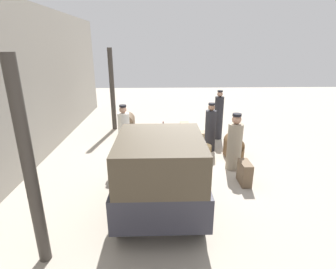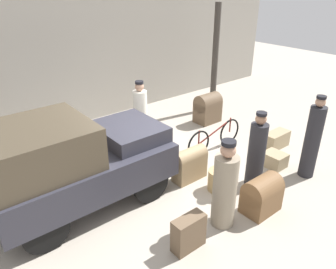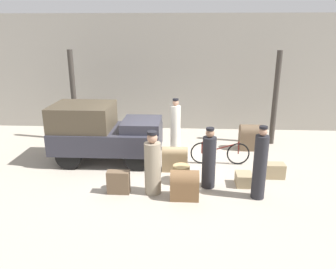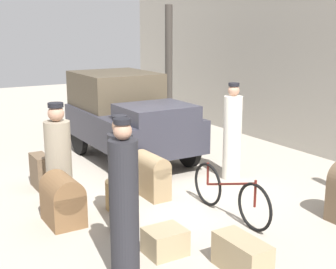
{
  "view_description": "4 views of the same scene",
  "coord_description": "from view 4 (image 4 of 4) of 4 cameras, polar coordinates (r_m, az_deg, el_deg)",
  "views": [
    {
      "loc": [
        -6.79,
        0.42,
        3.34
      ],
      "look_at": [
        0.2,
        0.2,
        0.95
      ],
      "focal_mm": 28.0,
      "sensor_mm": 36.0,
      "label": 1
    },
    {
      "loc": [
        -3.67,
        -4.54,
        3.91
      ],
      "look_at": [
        0.2,
        0.2,
        0.95
      ],
      "focal_mm": 35.0,
      "sensor_mm": 36.0,
      "label": 2
    },
    {
      "loc": [
        0.71,
        -9.0,
        3.92
      ],
      "look_at": [
        0.2,
        0.2,
        0.95
      ],
      "focal_mm": 35.0,
      "sensor_mm": 36.0,
      "label": 3
    },
    {
      "loc": [
        6.83,
        -3.8,
        2.76
      ],
      "look_at": [
        0.2,
        0.2,
        0.95
      ],
      "focal_mm": 50.0,
      "sensor_mm": 36.0,
      "label": 4
    }
  ],
  "objects": [
    {
      "name": "trunk_wicker_pale",
      "position": [
        6.85,
        -12.71,
        -7.72
      ],
      "size": [
        0.69,
        0.47,
        0.71
      ],
      "color": "brown",
      "rests_on": "ground"
    },
    {
      "name": "station_building_facade",
      "position": [
        10.44,
        18.21,
        9.71
      ],
      "size": [
        16.0,
        0.15,
        4.5
      ],
      "color": "gray",
      "rests_on": "ground"
    },
    {
      "name": "bicycle",
      "position": [
        6.95,
        7.51,
        -7.23
      ],
      "size": [
        1.78,
        0.04,
        0.73
      ],
      "color": "black",
      "rests_on": "ground"
    },
    {
      "name": "conductor_in_dark_uniform",
      "position": [
        5.17,
        -5.36,
        -8.66
      ],
      "size": [
        0.32,
        0.32,
        1.81
      ],
      "color": "#232328",
      "rests_on": "ground"
    },
    {
      "name": "suitcase_small_leather",
      "position": [
        8.41,
        -15.26,
        -4.38
      ],
      "size": [
        0.55,
        0.24,
        0.59
      ],
      "color": "brown",
      "rests_on": "ground"
    },
    {
      "name": "canopy_pillar_left",
      "position": [
        11.89,
        0.09,
        7.71
      ],
      "size": [
        0.19,
        0.19,
        3.26
      ],
      "color": "#38332D",
      "rests_on": "ground"
    },
    {
      "name": "porter_lifting_near_truck",
      "position": [
        6.41,
        -5.74,
        -5.33
      ],
      "size": [
        0.35,
        0.35,
        1.6
      ],
      "color": "#232328",
      "rests_on": "ground"
    },
    {
      "name": "truck",
      "position": [
        9.81,
        -5.01,
        2.53
      ],
      "size": [
        3.26,
        1.69,
        1.78
      ],
      "color": "black",
      "rests_on": "ground"
    },
    {
      "name": "trunk_umber_medium",
      "position": [
        5.57,
        8.99,
        -14.38
      ],
      "size": [
        0.72,
        0.34,
        0.41
      ],
      "color": "#9E8966",
      "rests_on": "ground"
    },
    {
      "name": "wicker_basket",
      "position": [
        7.31,
        -5.85,
        -7.27
      ],
      "size": [
        0.46,
        0.46,
        0.44
      ],
      "color": "tan",
      "rests_on": "ground"
    },
    {
      "name": "ground_plane",
      "position": [
        8.29,
        -1.91,
        -6.3
      ],
      "size": [
        30.0,
        30.0,
        0.0
      ],
      "primitive_type": "plane",
      "color": "#A89E8E"
    },
    {
      "name": "porter_with_bicycle",
      "position": [
        7.52,
        -13.21,
        -2.87
      ],
      "size": [
        0.41,
        0.41,
        1.61
      ],
      "color": "gray",
      "rests_on": "ground"
    },
    {
      "name": "suitcase_black_upright",
      "position": [
        7.71,
        -2.02,
        -4.84
      ],
      "size": [
        0.73,
        0.33,
        0.72
      ],
      "color": "#937A56",
      "rests_on": "ground"
    },
    {
      "name": "suitcase_tan_flat",
      "position": [
        5.91,
        -0.35,
        -12.91
      ],
      "size": [
        0.42,
        0.48,
        0.33
      ],
      "color": "#9E8966",
      "rests_on": "ground"
    },
    {
      "name": "porter_carrying_trunk",
      "position": [
        8.55,
        7.84,
        -0.08
      ],
      "size": [
        0.33,
        0.33,
        1.77
      ],
      "color": "silver",
      "rests_on": "ground"
    }
  ]
}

